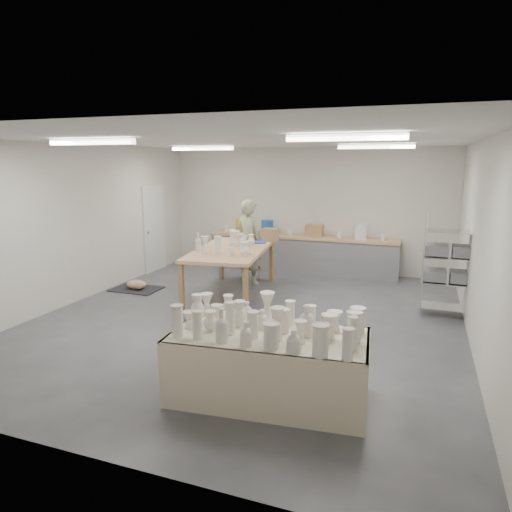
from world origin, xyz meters
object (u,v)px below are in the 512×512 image
at_px(work_table, 235,249).
at_px(red_stool, 253,269).
at_px(drying_table, 268,362).
at_px(potter, 249,242).

bearing_deg(work_table, red_stool, 85.58).
bearing_deg(drying_table, potter, 107.86).
xyz_separation_m(drying_table, work_table, (-1.93, 3.66, 0.52)).
bearing_deg(red_stool, potter, -90.00).
relative_size(potter, red_stool, 5.57).
distance_m(drying_table, work_table, 4.17).
height_order(work_table, potter, potter).
xyz_separation_m(drying_table, potter, (-2.01, 4.64, 0.49)).
bearing_deg(work_table, drying_table, -70.07).
height_order(work_table, red_stool, work_table).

